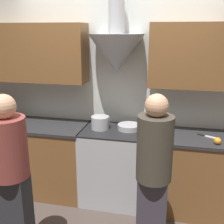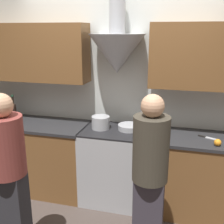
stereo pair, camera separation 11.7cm
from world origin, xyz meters
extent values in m
plane|color=#423833|center=(0.00, 0.00, 0.00)|extent=(12.00, 12.00, 0.00)
cube|color=silver|center=(0.00, 0.63, 1.30)|extent=(8.40, 0.06, 2.60)
cone|color=#A8AAAF|center=(0.00, 0.43, 1.81)|extent=(0.64, 0.64, 0.44)
cylinder|color=#A8AAAF|center=(0.00, 0.43, 2.29)|extent=(0.18, 0.18, 0.52)
cube|color=brown|center=(-1.15, 0.45, 1.80)|extent=(1.54, 0.32, 0.70)
cube|color=brown|center=(0.96, 0.45, 1.80)|extent=(1.16, 0.32, 0.70)
cube|color=brown|center=(-1.15, 0.30, 0.45)|extent=(1.54, 0.60, 0.89)
cube|color=#28282B|center=(-1.15, 0.30, 0.91)|extent=(1.56, 0.62, 0.03)
cube|color=brown|center=(0.96, 0.30, 0.45)|extent=(1.16, 0.60, 0.89)
cube|color=#28282B|center=(0.96, 0.30, 0.91)|extent=(1.18, 0.62, 0.03)
cube|color=#A8AAAF|center=(0.00, 0.30, 0.45)|extent=(0.76, 0.60, 0.91)
cube|color=black|center=(0.00, 0.01, 0.42)|extent=(0.53, 0.01, 0.41)
cube|color=black|center=(0.00, 0.30, 0.92)|extent=(0.76, 0.60, 0.02)
cube|color=#A8AAAF|center=(0.00, 0.57, 0.86)|extent=(0.76, 0.06, 0.10)
cylinder|color=black|center=(-1.56, 0.31, 1.03)|extent=(0.08, 0.08, 0.21)
cylinder|color=black|center=(-1.45, 0.32, 1.02)|extent=(0.07, 0.07, 0.18)
sphere|color=black|center=(-1.45, 0.32, 1.11)|extent=(0.07, 0.07, 0.07)
cylinder|color=black|center=(-1.45, 0.32, 1.17)|extent=(0.03, 0.03, 0.09)
cylinder|color=black|center=(-1.45, 0.32, 1.23)|extent=(0.03, 0.03, 0.02)
cylinder|color=black|center=(-1.35, 0.32, 1.03)|extent=(0.07, 0.07, 0.20)
sphere|color=black|center=(-1.35, 0.32, 1.13)|extent=(0.07, 0.07, 0.07)
cylinder|color=black|center=(-1.35, 0.32, 1.20)|extent=(0.03, 0.03, 0.10)
cylinder|color=#234C33|center=(-1.35, 0.32, 1.26)|extent=(0.03, 0.03, 0.02)
cylinder|color=#A8AAAF|center=(-0.17, 0.31, 1.00)|extent=(0.22, 0.22, 0.15)
cylinder|color=#A8AAAF|center=(0.17, 0.36, 0.96)|extent=(0.27, 0.27, 0.06)
sphere|color=orange|center=(1.14, 0.11, 0.97)|extent=(0.07, 0.07, 0.07)
cube|color=silver|center=(1.10, 0.29, 0.93)|extent=(0.14, 0.09, 0.01)
cube|color=black|center=(1.00, 0.34, 0.93)|extent=(0.09, 0.06, 0.01)
cube|color=#28282D|center=(-0.63, -0.88, 0.44)|extent=(0.27, 0.18, 0.89)
cylinder|color=brown|center=(-0.63, -0.88, 1.14)|extent=(0.32, 0.32, 0.51)
sphere|color=tan|center=(-0.63, -0.88, 1.49)|extent=(0.20, 0.20, 0.20)
cube|color=#38333D|center=(0.54, -0.57, 0.42)|extent=(0.26, 0.17, 0.83)
cylinder|color=#3D382D|center=(0.54, -0.57, 1.12)|extent=(0.31, 0.31, 0.57)
sphere|color=tan|center=(0.54, -0.57, 1.49)|extent=(0.19, 0.19, 0.19)
camera|label=1|loc=(0.66, -2.76, 2.07)|focal=45.00mm
camera|label=2|loc=(0.78, -2.73, 2.07)|focal=45.00mm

